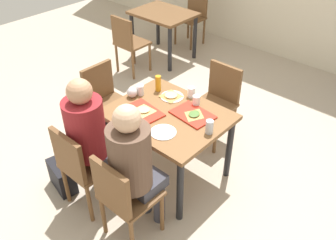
{
  "coord_description": "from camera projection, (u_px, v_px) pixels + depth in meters",
  "views": [
    {
      "loc": [
        1.76,
        -1.97,
        2.58
      ],
      "look_at": [
        0.0,
        0.0,
        0.65
      ],
      "focal_mm": 38.54,
      "sensor_mm": 36.0,
      "label": 1
    }
  ],
  "objects": [
    {
      "name": "paper_plate_center",
      "position": [
        172.0,
        97.0,
        3.45
      ],
      "size": [
        0.22,
        0.22,
        0.01
      ],
      "primitive_type": "cylinder",
      "color": "white",
      "rests_on": "main_table"
    },
    {
      "name": "handbag",
      "position": [
        62.0,
        176.0,
        3.4
      ],
      "size": [
        0.35,
        0.22,
        0.28
      ],
      "primitive_type": "cube",
      "rotation": [
        0.0,
        0.0,
        -0.2
      ],
      "color": "black",
      "rests_on": "ground_plane"
    },
    {
      "name": "pizza_slice_c",
      "position": [
        171.0,
        95.0,
        3.44
      ],
      "size": [
        0.25,
        0.25,
        0.02
      ],
      "color": "#C68C47",
      "rests_on": "paper_plate_center"
    },
    {
      "name": "condiment_bottle",
      "position": [
        158.0,
        83.0,
        3.5
      ],
      "size": [
        0.06,
        0.06,
        0.16
      ],
      "primitive_type": "cylinder",
      "color": "orange",
      "rests_on": "main_table"
    },
    {
      "name": "background_chair_near",
      "position": [
        128.0,
        41.0,
        5.03
      ],
      "size": [
        0.4,
        0.4,
        0.86
      ],
      "color": "brown",
      "rests_on": "ground_plane"
    },
    {
      "name": "main_table",
      "position": [
        168.0,
        122.0,
        3.29
      ],
      "size": [
        1.04,
        0.84,
        0.72
      ],
      "color": "brown",
      "rests_on": "ground_plane"
    },
    {
      "name": "chair_far_side",
      "position": [
        218.0,
        98.0,
        3.84
      ],
      "size": [
        0.4,
        0.4,
        0.86
      ],
      "color": "brown",
      "rests_on": "ground_plane"
    },
    {
      "name": "chair_near_right",
      "position": [
        123.0,
        195.0,
        2.73
      ],
      "size": [
        0.4,
        0.4,
        0.86
      ],
      "color": "brown",
      "rests_on": "ground_plane"
    },
    {
      "name": "tray_red_near",
      "position": [
        142.0,
        112.0,
        3.23
      ],
      "size": [
        0.39,
        0.31,
        0.02
      ],
      "primitive_type": "cube",
      "rotation": [
        0.0,
        0.0,
        -0.13
      ],
      "color": "red",
      "rests_on": "main_table"
    },
    {
      "name": "pizza_slice_b",
      "position": [
        194.0,
        114.0,
        3.17
      ],
      "size": [
        0.17,
        0.19,
        0.02
      ],
      "color": "tan",
      "rests_on": "tray_red_far"
    },
    {
      "name": "person_in_red",
      "position": [
        90.0,
        133.0,
        2.95
      ],
      "size": [
        0.32,
        0.42,
        1.27
      ],
      "color": "#383842",
      "rests_on": "ground_plane"
    },
    {
      "name": "plastic_cup_d",
      "position": [
        196.0,
        101.0,
        3.31
      ],
      "size": [
        0.07,
        0.07,
        0.1
      ],
      "primitive_type": "cylinder",
      "color": "white",
      "rests_on": "main_table"
    },
    {
      "name": "chair_left_end",
      "position": [
        105.0,
        98.0,
        3.84
      ],
      "size": [
        0.4,
        0.4,
        0.86
      ],
      "color": "brown",
      "rests_on": "ground_plane"
    },
    {
      "name": "person_in_brown_jacket",
      "position": [
        134.0,
        162.0,
        2.67
      ],
      "size": [
        0.32,
        0.42,
        1.27
      ],
      "color": "#383842",
      "rests_on": "ground_plane"
    },
    {
      "name": "plastic_cup_b",
      "position": [
        141.0,
        128.0,
        2.97
      ],
      "size": [
        0.07,
        0.07,
        0.1
      ],
      "primitive_type": "cylinder",
      "color": "white",
      "rests_on": "main_table"
    },
    {
      "name": "soda_can",
      "position": [
        209.0,
        127.0,
        2.97
      ],
      "size": [
        0.07,
        0.07,
        0.12
      ],
      "primitive_type": "cylinder",
      "color": "#B7BCC6",
      "rests_on": "main_table"
    },
    {
      "name": "background_chair_far",
      "position": [
        193.0,
        14.0,
        5.92
      ],
      "size": [
        0.4,
        0.4,
        0.86
      ],
      "color": "brown",
      "rests_on": "ground_plane"
    },
    {
      "name": "plastic_cup_a",
      "position": [
        191.0,
        92.0,
        3.43
      ],
      "size": [
        0.07,
        0.07,
        0.1
      ],
      "primitive_type": "cylinder",
      "color": "white",
      "rests_on": "main_table"
    },
    {
      "name": "paper_plate_near_edge",
      "position": [
        163.0,
        132.0,
        3.0
      ],
      "size": [
        0.22,
        0.22,
        0.01
      ],
      "primitive_type": "cylinder",
      "color": "white",
      "rests_on": "main_table"
    },
    {
      "name": "plastic_cup_c",
      "position": [
        140.0,
        90.0,
        3.46
      ],
      "size": [
        0.07,
        0.07,
        0.1
      ],
      "primitive_type": "cylinder",
      "color": "white",
      "rests_on": "main_table"
    },
    {
      "name": "foil_bundle",
      "position": [
        132.0,
        92.0,
        3.42
      ],
      "size": [
        0.1,
        0.1,
        0.1
      ],
      "primitive_type": "sphere",
      "color": "silver",
      "rests_on": "main_table"
    },
    {
      "name": "chair_near_left",
      "position": [
        81.0,
        164.0,
        3.01
      ],
      "size": [
        0.4,
        0.4,
        0.86
      ],
      "color": "brown",
      "rests_on": "ground_plane"
    },
    {
      "name": "background_table",
      "position": [
        163.0,
        20.0,
        5.42
      ],
      "size": [
        0.9,
        0.7,
        0.72
      ],
      "color": "brown",
      "rests_on": "ground_plane"
    },
    {
      "name": "tray_red_far",
      "position": [
        193.0,
        115.0,
        3.2
      ],
      "size": [
        0.38,
        0.29,
        0.02
      ],
      "primitive_type": "cube",
      "rotation": [
        0.0,
        0.0,
        -0.1
      ],
      "color": "red",
      "rests_on": "main_table"
    },
    {
      "name": "ground_plane",
      "position": [
        168.0,
        172.0,
        3.66
      ],
      "size": [
        10.0,
        10.0,
        0.02
      ],
      "primitive_type": "cube",
      "color": "#B7A893"
    },
    {
      "name": "pizza_slice_a",
      "position": [
        143.0,
        110.0,
        3.23
      ],
      "size": [
        0.24,
        0.24,
        0.02
      ],
      "color": "#DBAD60",
      "rests_on": "tray_red_near"
    }
  ]
}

